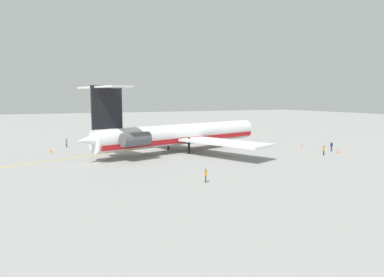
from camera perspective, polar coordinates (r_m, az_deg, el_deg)
name	(u,v)px	position (r m, az deg, el deg)	size (l,w,h in m)	color
ground	(181,144)	(75.19, -1.84, -0.97)	(345.80, 345.80, 0.00)	gray
main_jetliner	(178,134)	(64.64, -2.26, 0.69)	(40.33, 36.17, 11.98)	white
ground_crew_near_nose	(66,142)	(75.09, -20.06, -0.54)	(0.44, 0.28, 1.73)	black
ground_crew_near_tail	(332,145)	(70.20, 22.08, -1.05)	(0.29, 0.45, 1.84)	black
ground_crew_portside	(324,149)	(64.82, 20.97, -1.66)	(0.28, 0.44, 1.74)	black
ground_crew_starboard	(206,174)	(41.20, 2.27, -5.83)	(0.27, 0.42, 1.71)	black
safety_cone_nose	(338,151)	(68.83, 23.02, -1.98)	(0.40, 0.40, 0.55)	#EA590F
safety_cone_wingtip	(301,145)	(74.84, 17.65, -1.10)	(0.40, 0.40, 0.55)	#EA590F
safety_cone_tail	(51,151)	(69.09, -22.31, -1.92)	(0.40, 0.40, 0.55)	#EA590F
taxiway_centreline	(168,146)	(73.16, -3.98, -1.19)	(78.12, 0.36, 0.01)	gold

